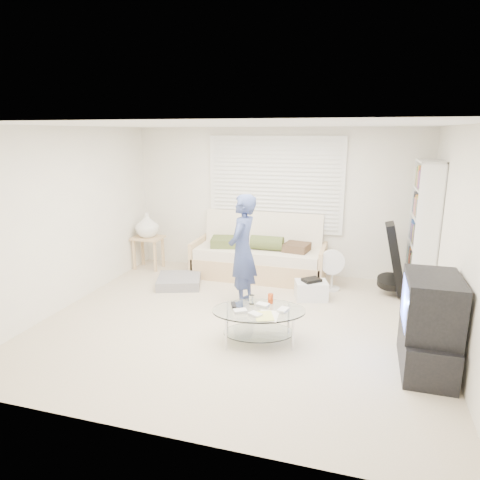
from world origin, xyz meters
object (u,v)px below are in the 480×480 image
(futon_sofa, at_px, (259,256))
(coffee_table, at_px, (259,316))
(bookshelf, at_px, (423,231))
(tv_unit, at_px, (429,325))

(futon_sofa, height_order, coffee_table, futon_sofa)
(futon_sofa, distance_m, coffee_table, 2.39)
(coffee_table, bearing_deg, futon_sofa, 103.66)
(bookshelf, bearing_deg, coffee_table, -133.68)
(bookshelf, distance_m, tv_unit, 2.20)
(tv_unit, bearing_deg, futon_sofa, 134.51)
(futon_sofa, xyz_separation_m, tv_unit, (2.38, -2.42, 0.14))
(tv_unit, relative_size, coffee_table, 0.82)
(coffee_table, bearing_deg, tv_unit, -3.14)
(bookshelf, xyz_separation_m, tv_unit, (-0.13, -2.13, -0.52))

